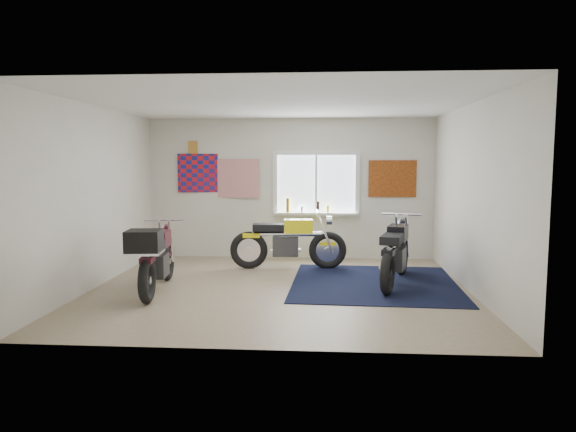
# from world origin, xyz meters

# --- Properties ---
(ground) EXTENTS (5.50, 5.50, 0.00)m
(ground) POSITION_xyz_m (0.00, 0.00, 0.00)
(ground) COLOR #9E896B
(ground) RESTS_ON ground
(room_shell) EXTENTS (5.50, 5.50, 5.50)m
(room_shell) POSITION_xyz_m (0.00, 0.00, 1.64)
(room_shell) COLOR white
(room_shell) RESTS_ON ground
(navy_rug) EXTENTS (2.60, 2.70, 0.01)m
(navy_rug) POSITION_xyz_m (1.43, 0.42, 0.01)
(navy_rug) COLOR black
(navy_rug) RESTS_ON ground
(window_assembly) EXTENTS (1.66, 0.17, 1.26)m
(window_assembly) POSITION_xyz_m (0.50, 2.47, 1.37)
(window_assembly) COLOR white
(window_assembly) RESTS_ON room_shell
(oil_bottles) EXTENTS (0.83, 0.07, 0.28)m
(oil_bottles) POSITION_xyz_m (0.26, 2.40, 1.01)
(oil_bottles) COLOR #8C6814
(oil_bottles) RESTS_ON window_assembly
(flag_display) EXTENTS (1.60, 0.10, 1.17)m
(flag_display) POSITION_xyz_m (-1.90, 2.48, 2.15)
(flag_display) COLOR red
(flag_display) RESTS_ON room_shell
(triumph_poster) EXTENTS (0.90, 0.03, 0.70)m
(triumph_poster) POSITION_xyz_m (1.95, 2.48, 1.55)
(triumph_poster) COLOR #A54C14
(triumph_poster) RESTS_ON room_shell
(yellow_triumph) EXTENTS (2.05, 0.61, 1.03)m
(yellow_triumph) POSITION_xyz_m (0.02, 1.45, 0.45)
(yellow_triumph) COLOR black
(yellow_triumph) RESTS_ON ground
(black_chrome_bike) EXTENTS (0.81, 2.00, 1.05)m
(black_chrome_bike) POSITION_xyz_m (1.75, 0.42, 0.46)
(black_chrome_bike) COLOR black
(black_chrome_bike) RESTS_ON navy_rug
(maroon_tourer) EXTENTS (0.67, 1.98, 1.00)m
(maroon_tourer) POSITION_xyz_m (-1.73, -0.40, 0.52)
(maroon_tourer) COLOR black
(maroon_tourer) RESTS_ON ground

